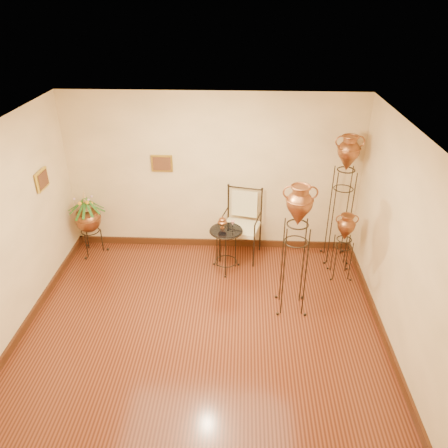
{
  "coord_description": "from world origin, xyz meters",
  "views": [
    {
      "loc": [
        0.51,
        -4.41,
        4.24
      ],
      "look_at": [
        0.25,
        1.3,
        1.1
      ],
      "focal_mm": 35.0,
      "sensor_mm": 36.0,
      "label": 1
    }
  ],
  "objects_px": {
    "armchair": "(241,226)",
    "side_table": "(226,249)",
    "amphora_mid": "(295,249)",
    "planter_urn": "(88,217)",
    "amphora_tall": "(342,199)"
  },
  "relations": [
    {
      "from": "amphora_tall",
      "to": "planter_urn",
      "type": "bearing_deg",
      "value": 180.0
    },
    {
      "from": "amphora_tall",
      "to": "planter_urn",
      "type": "height_order",
      "value": "amphora_tall"
    },
    {
      "from": "amphora_mid",
      "to": "armchair",
      "type": "bearing_deg",
      "value": 119.23
    },
    {
      "from": "armchair",
      "to": "side_table",
      "type": "xyz_separation_m",
      "value": [
        -0.24,
        -0.43,
        -0.21
      ]
    },
    {
      "from": "side_table",
      "to": "amphora_tall",
      "type": "bearing_deg",
      "value": 12.98
    },
    {
      "from": "planter_urn",
      "to": "amphora_mid",
      "type": "bearing_deg",
      "value": -21.88
    },
    {
      "from": "amphora_tall",
      "to": "amphora_mid",
      "type": "bearing_deg",
      "value": -122.76
    },
    {
      "from": "side_table",
      "to": "amphora_mid",
      "type": "bearing_deg",
      "value": -43.07
    },
    {
      "from": "amphora_tall",
      "to": "side_table",
      "type": "distance_m",
      "value": 2.08
    },
    {
      "from": "amphora_mid",
      "to": "side_table",
      "type": "height_order",
      "value": "amphora_mid"
    },
    {
      "from": "amphora_mid",
      "to": "side_table",
      "type": "xyz_separation_m",
      "value": [
        -1.0,
        0.94,
        -0.61
      ]
    },
    {
      "from": "planter_urn",
      "to": "side_table",
      "type": "distance_m",
      "value": 2.47
    },
    {
      "from": "amphora_tall",
      "to": "armchair",
      "type": "height_order",
      "value": "amphora_tall"
    },
    {
      "from": "planter_urn",
      "to": "armchair",
      "type": "distance_m",
      "value": 2.65
    },
    {
      "from": "armchair",
      "to": "side_table",
      "type": "relative_size",
      "value": 1.26
    }
  ]
}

